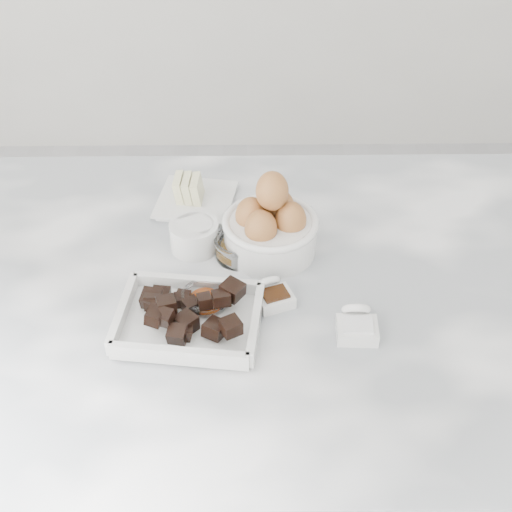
{
  "coord_description": "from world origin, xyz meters",
  "views": [
    {
      "loc": [
        0.01,
        -0.86,
        1.72
      ],
      "look_at": [
        0.02,
        0.03,
        0.98
      ],
      "focal_mm": 50.0,
      "sensor_mm": 36.0,
      "label": 1
    }
  ],
  "objects_px": {
    "egg_bowl": "(270,226)",
    "chocolate_dish": "(188,317)",
    "sugar_ramekin": "(194,235)",
    "honey_bowl": "(239,247)",
    "vanilla_spoon": "(273,294)",
    "butter_plate": "(194,196)",
    "zest_bowl": "(205,300)",
    "salt_spoon": "(357,325)"
  },
  "relations": [
    {
      "from": "butter_plate",
      "to": "vanilla_spoon",
      "type": "relative_size",
      "value": 1.99
    },
    {
      "from": "sugar_ramekin",
      "to": "chocolate_dish",
      "type": "bearing_deg",
      "value": -89.49
    },
    {
      "from": "sugar_ramekin",
      "to": "egg_bowl",
      "type": "height_order",
      "value": "egg_bowl"
    },
    {
      "from": "sugar_ramekin",
      "to": "egg_bowl",
      "type": "bearing_deg",
      "value": -3.6
    },
    {
      "from": "butter_plate",
      "to": "honey_bowl",
      "type": "relative_size",
      "value": 1.85
    },
    {
      "from": "honey_bowl",
      "to": "salt_spoon",
      "type": "distance_m",
      "value": 0.25
    },
    {
      "from": "butter_plate",
      "to": "honey_bowl",
      "type": "xyz_separation_m",
      "value": [
        0.08,
        -0.15,
        0.0
      ]
    },
    {
      "from": "egg_bowl",
      "to": "butter_plate",
      "type": "bearing_deg",
      "value": 135.61
    },
    {
      "from": "salt_spoon",
      "to": "honey_bowl",
      "type": "bearing_deg",
      "value": 134.39
    },
    {
      "from": "egg_bowl",
      "to": "honey_bowl",
      "type": "relative_size",
      "value": 1.91
    },
    {
      "from": "butter_plate",
      "to": "egg_bowl",
      "type": "distance_m",
      "value": 0.19
    },
    {
      "from": "sugar_ramekin",
      "to": "honey_bowl",
      "type": "bearing_deg",
      "value": -17.73
    },
    {
      "from": "butter_plate",
      "to": "vanilla_spoon",
      "type": "bearing_deg",
      "value": -62.26
    },
    {
      "from": "honey_bowl",
      "to": "salt_spoon",
      "type": "height_order",
      "value": "salt_spoon"
    },
    {
      "from": "sugar_ramekin",
      "to": "honey_bowl",
      "type": "height_order",
      "value": "sugar_ramekin"
    },
    {
      "from": "butter_plate",
      "to": "zest_bowl",
      "type": "xyz_separation_m",
      "value": [
        0.03,
        -0.28,
        -0.0
      ]
    },
    {
      "from": "vanilla_spoon",
      "to": "salt_spoon",
      "type": "distance_m",
      "value": 0.14
    },
    {
      "from": "chocolate_dish",
      "to": "egg_bowl",
      "type": "bearing_deg",
      "value": 55.41
    },
    {
      "from": "butter_plate",
      "to": "chocolate_dish",
      "type": "bearing_deg",
      "value": -88.46
    },
    {
      "from": "chocolate_dish",
      "to": "vanilla_spoon",
      "type": "bearing_deg",
      "value": 23.87
    },
    {
      "from": "butter_plate",
      "to": "honey_bowl",
      "type": "height_order",
      "value": "butter_plate"
    },
    {
      "from": "sugar_ramekin",
      "to": "vanilla_spoon",
      "type": "xyz_separation_m",
      "value": [
        0.13,
        -0.14,
        -0.01
      ]
    },
    {
      "from": "sugar_ramekin",
      "to": "zest_bowl",
      "type": "bearing_deg",
      "value": -80.91
    },
    {
      "from": "butter_plate",
      "to": "zest_bowl",
      "type": "bearing_deg",
      "value": -83.59
    },
    {
      "from": "honey_bowl",
      "to": "zest_bowl",
      "type": "relative_size",
      "value": 1.14
    },
    {
      "from": "egg_bowl",
      "to": "chocolate_dish",
      "type": "bearing_deg",
      "value": -124.59
    },
    {
      "from": "sugar_ramekin",
      "to": "egg_bowl",
      "type": "relative_size",
      "value": 0.51
    },
    {
      "from": "sugar_ramekin",
      "to": "vanilla_spoon",
      "type": "distance_m",
      "value": 0.19
    },
    {
      "from": "salt_spoon",
      "to": "butter_plate",
      "type": "bearing_deg",
      "value": 128.26
    },
    {
      "from": "sugar_ramekin",
      "to": "egg_bowl",
      "type": "xyz_separation_m",
      "value": [
        0.13,
        -0.01,
        0.02
      ]
    },
    {
      "from": "chocolate_dish",
      "to": "honey_bowl",
      "type": "bearing_deg",
      "value": 66.0
    },
    {
      "from": "chocolate_dish",
      "to": "zest_bowl",
      "type": "height_order",
      "value": "chocolate_dish"
    },
    {
      "from": "butter_plate",
      "to": "salt_spoon",
      "type": "height_order",
      "value": "butter_plate"
    },
    {
      "from": "butter_plate",
      "to": "salt_spoon",
      "type": "distance_m",
      "value": 0.42
    },
    {
      "from": "egg_bowl",
      "to": "zest_bowl",
      "type": "distance_m",
      "value": 0.18
    },
    {
      "from": "chocolate_dish",
      "to": "butter_plate",
      "type": "bearing_deg",
      "value": 91.54
    },
    {
      "from": "chocolate_dish",
      "to": "egg_bowl",
      "type": "height_order",
      "value": "egg_bowl"
    },
    {
      "from": "egg_bowl",
      "to": "zest_bowl",
      "type": "height_order",
      "value": "egg_bowl"
    },
    {
      "from": "sugar_ramekin",
      "to": "zest_bowl",
      "type": "distance_m",
      "value": 0.15
    },
    {
      "from": "egg_bowl",
      "to": "vanilla_spoon",
      "type": "height_order",
      "value": "egg_bowl"
    },
    {
      "from": "honey_bowl",
      "to": "vanilla_spoon",
      "type": "relative_size",
      "value": 1.08
    },
    {
      "from": "vanilla_spoon",
      "to": "salt_spoon",
      "type": "bearing_deg",
      "value": -29.33
    }
  ]
}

